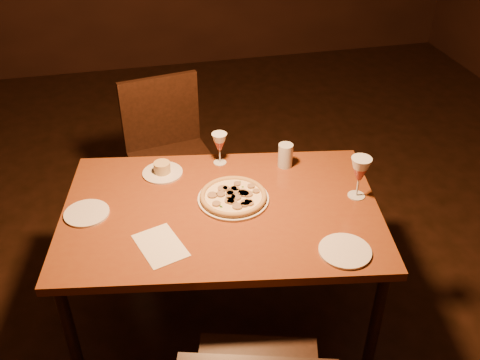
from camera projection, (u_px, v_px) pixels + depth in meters
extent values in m
plane|color=#311910|center=(246.00, 317.00, 2.82)|extent=(7.00, 7.00, 0.00)
cube|color=brown|center=(221.00, 212.00, 2.38)|extent=(1.53, 1.12, 0.04)
cylinder|color=black|center=(73.00, 345.00, 2.25)|extent=(0.05, 0.05, 0.71)
cylinder|color=black|center=(102.00, 226.00, 2.89)|extent=(0.05, 0.05, 0.71)
cylinder|color=black|center=(374.00, 330.00, 2.31)|extent=(0.05, 0.05, 0.71)
cylinder|color=black|center=(337.00, 217.00, 2.95)|extent=(0.05, 0.05, 0.71)
cube|color=black|center=(174.00, 165.00, 3.13)|extent=(0.54, 0.54, 0.04)
cube|color=black|center=(160.00, 112.00, 3.15)|extent=(0.46, 0.11, 0.44)
cylinder|color=black|center=(155.00, 226.00, 3.07)|extent=(0.04, 0.04, 0.48)
cylinder|color=black|center=(139.00, 191.00, 3.36)|extent=(0.04, 0.04, 0.48)
cylinder|color=black|center=(216.00, 210.00, 3.19)|extent=(0.04, 0.04, 0.48)
cylinder|color=black|center=(196.00, 178.00, 3.48)|extent=(0.04, 0.04, 0.48)
cylinder|color=silver|center=(233.00, 199.00, 2.42)|extent=(0.32, 0.32, 0.01)
cylinder|color=#FFE0AF|center=(233.00, 197.00, 2.41)|extent=(0.29, 0.29, 0.01)
torus|color=#B1864D|center=(233.00, 196.00, 2.41)|extent=(0.30, 0.30, 0.02)
cylinder|color=silver|center=(163.00, 173.00, 2.60)|extent=(0.20, 0.20, 0.01)
cylinder|color=tan|center=(162.00, 167.00, 2.58)|extent=(0.08, 0.08, 0.05)
cylinder|color=#B5BCC6|center=(285.00, 155.00, 2.62)|extent=(0.07, 0.07, 0.12)
cylinder|color=silver|center=(87.00, 213.00, 2.33)|extent=(0.20, 0.20, 0.01)
cylinder|color=silver|center=(345.00, 251.00, 2.13)|extent=(0.21, 0.21, 0.01)
cube|color=silver|center=(160.00, 245.00, 2.17)|extent=(0.23, 0.28, 0.00)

